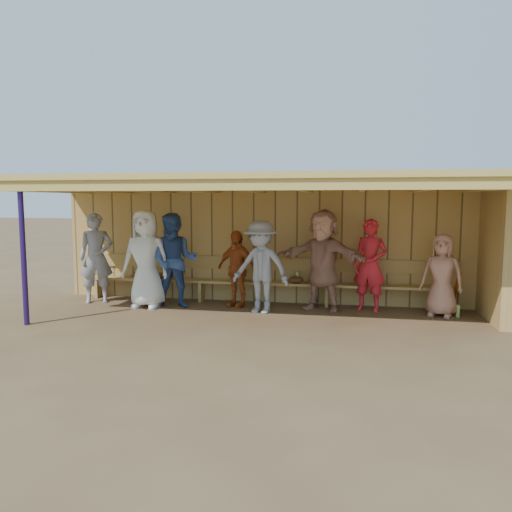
{
  "coord_description": "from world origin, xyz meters",
  "views": [
    {
      "loc": [
        1.77,
        -8.74,
        2.08
      ],
      "look_at": [
        0.0,
        0.35,
        1.05
      ],
      "focal_mm": 35.0,
      "sensor_mm": 36.0,
      "label": 1
    }
  ],
  "objects_px": {
    "player_b": "(146,259)",
    "player_g": "(370,265)",
    "player_a": "(96,258)",
    "player_f": "(323,260)",
    "bench": "(263,277)",
    "player_h": "(442,275)",
    "player_c": "(175,261)",
    "player_d": "(236,269)",
    "player_e": "(261,267)"
  },
  "relations": [
    {
      "from": "player_a",
      "to": "player_g",
      "type": "height_order",
      "value": "player_a"
    },
    {
      "from": "player_f",
      "to": "player_b",
      "type": "bearing_deg",
      "value": -154.25
    },
    {
      "from": "player_b",
      "to": "bench",
      "type": "xyz_separation_m",
      "value": [
        2.17,
        0.83,
        -0.43
      ]
    },
    {
      "from": "player_g",
      "to": "player_h",
      "type": "xyz_separation_m",
      "value": [
        1.26,
        -0.22,
        -0.13
      ]
    },
    {
      "from": "player_e",
      "to": "player_g",
      "type": "height_order",
      "value": "player_g"
    },
    {
      "from": "player_a",
      "to": "player_g",
      "type": "xyz_separation_m",
      "value": [
        5.46,
        0.27,
        -0.05
      ]
    },
    {
      "from": "player_d",
      "to": "player_h",
      "type": "relative_size",
      "value": 1.0
    },
    {
      "from": "player_g",
      "to": "bench",
      "type": "relative_size",
      "value": 0.23
    },
    {
      "from": "player_d",
      "to": "player_g",
      "type": "distance_m",
      "value": 2.57
    },
    {
      "from": "player_a",
      "to": "player_g",
      "type": "bearing_deg",
      "value": -22.18
    },
    {
      "from": "player_b",
      "to": "player_e",
      "type": "relative_size",
      "value": 1.11
    },
    {
      "from": "bench",
      "to": "player_e",
      "type": "bearing_deg",
      "value": -82.77
    },
    {
      "from": "player_a",
      "to": "bench",
      "type": "relative_size",
      "value": 0.24
    },
    {
      "from": "player_g",
      "to": "player_h",
      "type": "height_order",
      "value": "player_g"
    },
    {
      "from": "player_g",
      "to": "bench",
      "type": "xyz_separation_m",
      "value": [
        -2.1,
        0.31,
        -0.35
      ]
    },
    {
      "from": "player_c",
      "to": "player_h",
      "type": "distance_m",
      "value": 4.98
    },
    {
      "from": "player_e",
      "to": "player_f",
      "type": "bearing_deg",
      "value": 35.73
    },
    {
      "from": "player_h",
      "to": "player_c",
      "type": "bearing_deg",
      "value": -155.71
    },
    {
      "from": "player_c",
      "to": "player_d",
      "type": "height_order",
      "value": "player_c"
    },
    {
      "from": "player_a",
      "to": "player_c",
      "type": "relative_size",
      "value": 1.0
    },
    {
      "from": "player_a",
      "to": "bench",
      "type": "xyz_separation_m",
      "value": [
        3.36,
        0.57,
        -0.39
      ]
    },
    {
      "from": "player_f",
      "to": "player_a",
      "type": "bearing_deg",
      "value": -159.24
    },
    {
      "from": "player_d",
      "to": "player_g",
      "type": "xyz_separation_m",
      "value": [
        2.56,
        0.11,
        0.12
      ]
    },
    {
      "from": "player_c",
      "to": "player_e",
      "type": "height_order",
      "value": "player_c"
    },
    {
      "from": "player_c",
      "to": "player_e",
      "type": "relative_size",
      "value": 1.07
    },
    {
      "from": "player_g",
      "to": "player_d",
      "type": "bearing_deg",
      "value": -158.7
    },
    {
      "from": "player_a",
      "to": "player_f",
      "type": "bearing_deg",
      "value": -23.16
    },
    {
      "from": "player_a",
      "to": "player_f",
      "type": "height_order",
      "value": "player_f"
    },
    {
      "from": "player_c",
      "to": "player_d",
      "type": "relative_size",
      "value": 1.23
    },
    {
      "from": "player_a",
      "to": "player_d",
      "type": "height_order",
      "value": "player_a"
    },
    {
      "from": "player_a",
      "to": "player_h",
      "type": "xyz_separation_m",
      "value": [
        6.72,
        0.05,
        -0.17
      ]
    },
    {
      "from": "player_e",
      "to": "player_b",
      "type": "bearing_deg",
      "value": -165.69
    },
    {
      "from": "player_b",
      "to": "player_g",
      "type": "distance_m",
      "value": 4.3
    },
    {
      "from": "bench",
      "to": "player_f",
      "type": "bearing_deg",
      "value": -19.31
    },
    {
      "from": "player_c",
      "to": "player_g",
      "type": "xyz_separation_m",
      "value": [
        3.72,
        0.43,
        -0.05
      ]
    },
    {
      "from": "player_c",
      "to": "player_h",
      "type": "height_order",
      "value": "player_c"
    },
    {
      "from": "player_f",
      "to": "player_g",
      "type": "bearing_deg",
      "value": 26.82
    },
    {
      "from": "player_b",
      "to": "player_h",
      "type": "xyz_separation_m",
      "value": [
        5.53,
        0.31,
        -0.21
      ]
    },
    {
      "from": "player_d",
      "to": "player_f",
      "type": "bearing_deg",
      "value": 22.31
    },
    {
      "from": "player_e",
      "to": "player_h",
      "type": "height_order",
      "value": "player_e"
    },
    {
      "from": "player_e",
      "to": "bench",
      "type": "bearing_deg",
      "value": 112.04
    },
    {
      "from": "player_a",
      "to": "player_b",
      "type": "relative_size",
      "value": 0.96
    },
    {
      "from": "player_b",
      "to": "player_a",
      "type": "bearing_deg",
      "value": 167.17
    },
    {
      "from": "player_d",
      "to": "player_h",
      "type": "distance_m",
      "value": 3.82
    },
    {
      "from": "player_d",
      "to": "bench",
      "type": "height_order",
      "value": "player_d"
    },
    {
      "from": "player_b",
      "to": "bench",
      "type": "bearing_deg",
      "value": 20.44
    },
    {
      "from": "player_b",
      "to": "bench",
      "type": "relative_size",
      "value": 0.25
    },
    {
      "from": "player_a",
      "to": "player_e",
      "type": "distance_m",
      "value": 3.48
    },
    {
      "from": "player_f",
      "to": "bench",
      "type": "distance_m",
      "value": 1.36
    },
    {
      "from": "bench",
      "to": "player_a",
      "type": "bearing_deg",
      "value": -170.32
    }
  ]
}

